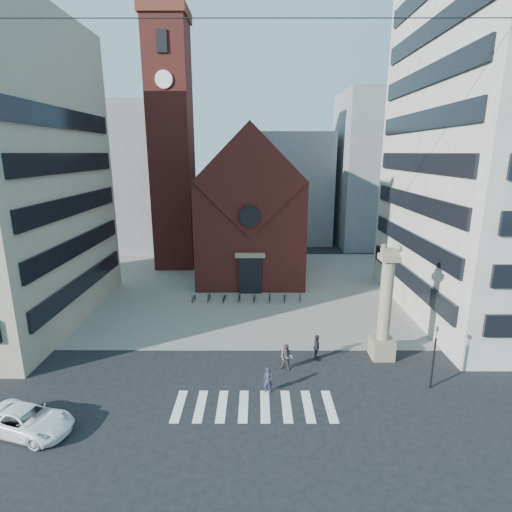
# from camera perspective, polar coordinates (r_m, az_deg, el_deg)

# --- Properties ---
(ground) EXTENTS (120.00, 120.00, 0.00)m
(ground) POSITION_cam_1_polar(r_m,az_deg,el_deg) (28.22, -1.39, -17.14)
(ground) COLOR black
(ground) RESTS_ON ground
(piazza) EXTENTS (46.00, 30.00, 0.05)m
(piazza) POSITION_cam_1_polar(r_m,az_deg,el_deg) (45.49, -0.78, -4.44)
(piazza) COLOR gray
(piazza) RESTS_ON ground
(zebra_crossing) EXTENTS (10.20, 3.20, 0.01)m
(zebra_crossing) POSITION_cam_1_polar(r_m,az_deg,el_deg) (25.71, -0.25, -20.65)
(zebra_crossing) COLOR white
(zebra_crossing) RESTS_ON ground
(church) EXTENTS (12.00, 16.65, 18.00)m
(church) POSITION_cam_1_polar(r_m,az_deg,el_deg) (49.53, -0.71, 6.60)
(church) COLOR maroon
(church) RESTS_ON ground
(campanile) EXTENTS (5.50, 5.50, 31.20)m
(campanile) POSITION_cam_1_polar(r_m,az_deg,el_deg) (53.10, -11.95, 15.22)
(campanile) COLOR maroon
(campanile) RESTS_ON ground
(bg_block_left) EXTENTS (16.00, 14.00, 22.00)m
(bg_block_left) POSITION_cam_1_polar(r_m,az_deg,el_deg) (67.38, -18.11, 10.58)
(bg_block_left) COLOR gray
(bg_block_left) RESTS_ON ground
(bg_block_mid) EXTENTS (14.00, 12.00, 18.00)m
(bg_block_mid) POSITION_cam_1_polar(r_m,az_deg,el_deg) (69.46, 4.54, 9.69)
(bg_block_mid) COLOR gray
(bg_block_mid) RESTS_ON ground
(bg_block_right) EXTENTS (16.00, 14.00, 24.00)m
(bg_block_right) POSITION_cam_1_polar(r_m,az_deg,el_deg) (69.42, 18.35, 11.49)
(bg_block_right) COLOR gray
(bg_block_right) RESTS_ON ground
(lion_column) EXTENTS (1.63, 1.60, 8.68)m
(lion_column) POSITION_cam_1_polar(r_m,az_deg,el_deg) (30.75, 17.90, -7.89)
(lion_column) COLOR gray
(lion_column) RESTS_ON ground
(traffic_light) EXTENTS (0.13, 0.16, 4.30)m
(traffic_light) POSITION_cam_1_polar(r_m,az_deg,el_deg) (28.54, 24.07, -12.87)
(traffic_light) COLOR black
(traffic_light) RESTS_ON ground
(white_car) EXTENTS (5.54, 3.64, 1.41)m
(white_car) POSITION_cam_1_polar(r_m,az_deg,el_deg) (26.56, -29.89, -19.71)
(white_car) COLOR white
(white_car) RESTS_ON ground
(pedestrian_0) EXTENTS (0.63, 0.42, 1.68)m
(pedestrian_0) POSITION_cam_1_polar(r_m,az_deg,el_deg) (26.49, 1.74, -17.31)
(pedestrian_0) COLOR #2D293A
(pedestrian_0) RESTS_ON ground
(pedestrian_1) EXTENTS (1.13, 1.02, 1.91)m
(pedestrian_1) POSITION_cam_1_polar(r_m,az_deg,el_deg) (28.84, 4.37, -14.23)
(pedestrian_1) COLOR #574845
(pedestrian_1) RESTS_ON ground
(pedestrian_2) EXTENTS (0.53, 1.16, 1.95)m
(pedestrian_2) POSITION_cam_1_polar(r_m,az_deg,el_deg) (30.39, 8.65, -12.75)
(pedestrian_2) COLOR #232229
(pedestrian_2) RESTS_ON ground
(scooter_0) EXTENTS (0.69, 1.61, 0.82)m
(scooter_0) POSITION_cam_1_polar(r_m,az_deg,el_deg) (41.49, -8.87, -5.89)
(scooter_0) COLOR black
(scooter_0) RESTS_ON piazza
(scooter_1) EXTENTS (0.57, 1.55, 0.91)m
(scooter_1) POSITION_cam_1_polar(r_m,az_deg,el_deg) (41.26, -6.73, -5.87)
(scooter_1) COLOR black
(scooter_1) RESTS_ON piazza
(scooter_2) EXTENTS (0.69, 1.61, 0.82)m
(scooter_2) POSITION_cam_1_polar(r_m,az_deg,el_deg) (41.12, -4.57, -5.95)
(scooter_2) COLOR black
(scooter_2) RESTS_ON piazza
(scooter_3) EXTENTS (0.57, 1.55, 0.91)m
(scooter_3) POSITION_cam_1_polar(r_m,az_deg,el_deg) (41.01, -2.40, -5.90)
(scooter_3) COLOR black
(scooter_3) RESTS_ON piazza
(scooter_4) EXTENTS (0.69, 1.61, 0.82)m
(scooter_4) POSITION_cam_1_polar(r_m,az_deg,el_deg) (40.99, -0.22, -5.97)
(scooter_4) COLOR black
(scooter_4) RESTS_ON piazza
(scooter_5) EXTENTS (0.57, 1.55, 0.91)m
(scooter_5) POSITION_cam_1_polar(r_m,az_deg,el_deg) (40.99, 1.96, -5.91)
(scooter_5) COLOR black
(scooter_5) RESTS_ON piazza
(scooter_6) EXTENTS (0.69, 1.61, 0.82)m
(scooter_6) POSITION_cam_1_polar(r_m,az_deg,el_deg) (41.09, 4.13, -5.96)
(scooter_6) COLOR black
(scooter_6) RESTS_ON piazza
(scooter_7) EXTENTS (0.57, 1.55, 0.91)m
(scooter_7) POSITION_cam_1_polar(r_m,az_deg,el_deg) (41.21, 6.30, -5.88)
(scooter_7) COLOR black
(scooter_7) RESTS_ON piazza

